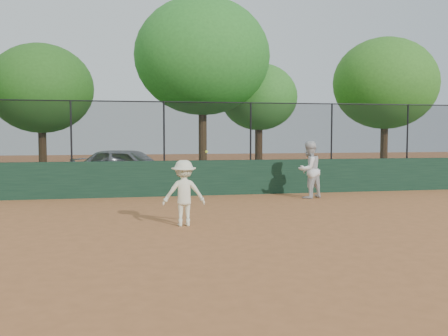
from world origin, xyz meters
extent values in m
plane|color=#AC6537|center=(0.00, 0.00, 0.00)|extent=(80.00, 80.00, 0.00)
cube|color=#1A3926|center=(0.00, 6.00, 0.60)|extent=(26.00, 0.20, 1.20)
cube|color=#2D5A1C|center=(0.00, 12.00, 0.00)|extent=(36.00, 12.00, 0.01)
imported|color=#A8ACB2|center=(-1.66, 9.19, 0.78)|extent=(4.96, 3.67, 1.57)
imported|color=silver|center=(4.12, 4.59, 0.93)|extent=(1.13, 1.04, 1.87)
imported|color=white|center=(-0.48, 0.50, 0.76)|extent=(0.99, 0.59, 1.51)
sphere|color=#C1E633|center=(0.00, 0.20, 1.72)|extent=(0.06, 0.06, 0.06)
cube|color=black|center=(0.00, 6.00, 2.20)|extent=(26.00, 0.02, 2.00)
cylinder|color=black|center=(0.00, 6.00, 3.18)|extent=(26.00, 0.04, 0.04)
cylinder|color=black|center=(-3.50, 6.00, 2.20)|extent=(0.06, 0.06, 2.00)
cylinder|color=black|center=(-0.50, 6.00, 2.20)|extent=(0.06, 0.06, 2.00)
cylinder|color=black|center=(2.50, 6.00, 2.20)|extent=(0.06, 0.06, 2.00)
cylinder|color=black|center=(5.50, 6.00, 2.20)|extent=(0.06, 0.06, 2.00)
cylinder|color=black|center=(8.50, 6.00, 2.20)|extent=(0.06, 0.06, 2.00)
cylinder|color=#402916|center=(-5.48, 13.05, 1.17)|extent=(0.36, 0.36, 2.35)
ellipsoid|color=#255619|center=(-5.48, 13.05, 4.15)|extent=(4.67, 4.25, 4.03)
cylinder|color=#4A321A|center=(1.55, 10.78, 1.59)|extent=(0.36, 0.36, 3.18)
ellipsoid|color=#276E23|center=(1.55, 10.78, 5.45)|extent=(5.88, 5.34, 5.08)
cylinder|color=#422716|center=(4.55, 12.47, 1.22)|extent=(0.36, 0.36, 2.44)
ellipsoid|color=#2F6D23|center=(4.55, 12.47, 3.87)|extent=(3.71, 3.38, 3.21)
cylinder|color=#462C19|center=(10.70, 11.66, 1.28)|extent=(0.36, 0.36, 2.57)
ellipsoid|color=#30691E|center=(10.70, 11.66, 4.55)|extent=(5.14, 4.67, 4.44)
camera|label=1|loc=(-1.79, -10.85, 2.13)|focal=40.00mm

